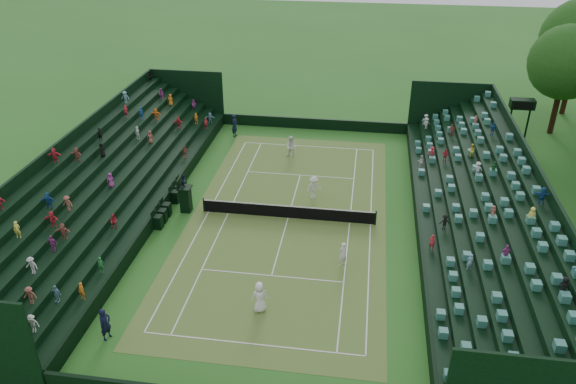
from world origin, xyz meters
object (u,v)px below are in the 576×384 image
(player_near_west, at_px, (260,297))
(player_far_east, at_px, (314,187))
(umpire_chair, at_px, (185,196))
(player_far_west, at_px, (291,147))
(player_near_east, at_px, (343,254))
(tennis_net, at_px, (288,211))

(player_near_west, distance_m, player_far_east, 12.52)
(player_near_west, xyz_separation_m, player_far_east, (1.47, 12.44, -0.05))
(umpire_chair, bearing_deg, player_far_west, 58.49)
(umpire_chair, relative_size, player_far_west, 1.50)
(player_near_west, height_order, player_near_east, player_near_west)
(umpire_chair, height_order, player_far_east, umpire_chair)
(umpire_chair, distance_m, player_far_west, 11.25)
(player_far_east, bearing_deg, player_near_west, -129.33)
(player_near_east, xyz_separation_m, player_far_east, (-2.53, 7.79, 0.06))
(player_near_east, bearing_deg, player_near_west, 7.10)
(umpire_chair, bearing_deg, player_near_west, -53.44)
(umpire_chair, height_order, player_near_west, umpire_chair)
(player_near_west, relative_size, player_far_east, 1.06)
(tennis_net, distance_m, umpire_chair, 7.05)
(tennis_net, height_order, player_far_west, player_far_west)
(tennis_net, xyz_separation_m, player_far_east, (1.39, 3.03, 0.31))
(player_far_west, distance_m, player_far_east, 6.97)
(tennis_net, xyz_separation_m, umpire_chair, (-7.02, -0.06, 0.65))
(tennis_net, relative_size, player_near_west, 6.55)
(player_far_east, bearing_deg, player_near_east, -104.56)
(tennis_net, distance_m, player_near_west, 9.41)
(player_near_east, distance_m, player_far_west, 15.16)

